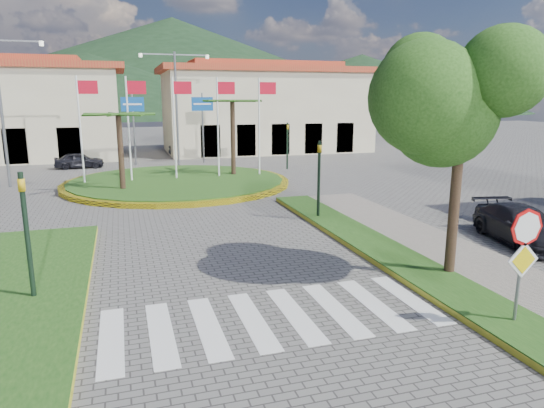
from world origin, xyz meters
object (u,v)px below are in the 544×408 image
object	(u,v)px
roundabout_island	(178,182)
white_van	(87,151)
stop_sign	(524,249)
car_dark_a	(79,160)
deciduous_tree	(464,85)
car_side_right	(522,225)
car_dark_b	(192,149)

from	to	relation	value
roundabout_island	white_van	bearing A→B (deg)	111.61
stop_sign	car_dark_a	world-z (taller)	stop_sign
roundabout_island	deciduous_tree	world-z (taller)	deciduous_tree
stop_sign	deciduous_tree	world-z (taller)	deciduous_tree
deciduous_tree	roundabout_island	bearing A→B (deg)	107.91
roundabout_island	car_side_right	world-z (taller)	roundabout_island
car_side_right	car_dark_b	bearing A→B (deg)	115.69
car_dark_a	car_side_right	distance (m)	28.44
car_side_right	stop_sign	bearing A→B (deg)	-122.78
car_side_right	car_dark_a	bearing A→B (deg)	135.41
car_dark_a	roundabout_island	bearing A→B (deg)	-149.22
stop_sign	car_dark_a	size ratio (longest dim) A/B	0.81
white_van	stop_sign	bearing A→B (deg)	-144.50
car_dark_b	car_side_right	size ratio (longest dim) A/B	0.87
stop_sign	deciduous_tree	xyz separation A→B (m)	(0.60, 3.04, 3.38)
white_van	car_dark_a	bearing A→B (deg)	-163.38
stop_sign	roundabout_island	bearing A→B (deg)	103.73
deciduous_tree	car_side_right	xyz separation A→B (m)	(4.37, 2.00, -4.56)
white_van	car_side_right	size ratio (longest dim) A/B	1.06
deciduous_tree	car_dark_b	size ratio (longest dim) A/B	1.82
car_dark_a	car_dark_b	bearing A→B (deg)	-62.57
roundabout_island	car_side_right	bearing A→B (deg)	-56.65
deciduous_tree	car_side_right	distance (m)	6.63
car_dark_b	stop_sign	bearing A→B (deg)	-158.88
car_dark_a	car_side_right	xyz separation A→B (m)	(15.72, -23.70, 0.06)
stop_sign	deciduous_tree	distance (m)	4.59
car_dark_a	car_dark_b	distance (m)	10.02
roundabout_island	car_dark_b	size ratio (longest dim) A/B	3.40
stop_sign	white_van	world-z (taller)	stop_sign
stop_sign	car_side_right	distance (m)	7.18
stop_sign	car_dark_a	xyz separation A→B (m)	(-10.74, 28.74, -1.23)
deciduous_tree	white_van	distance (m)	33.56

